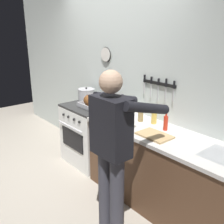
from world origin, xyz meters
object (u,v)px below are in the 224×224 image
at_px(bottle_vinegar, 141,114).
at_px(bottle_olive_oil, 122,106).
at_px(cutting_board, 154,135).
at_px(bottle_hot_sauce, 166,123).
at_px(person_cook, 113,145).
at_px(roasting_pan, 91,102).
at_px(stock_pot, 86,95).
at_px(bottle_cooking_oil, 154,116).
at_px(stove, 90,134).

xyz_separation_m(bottle_vinegar, bottle_olive_oil, (-0.35, 0.01, 0.01)).
distance_m(cutting_board, bottle_hot_sauce, 0.24).
bearing_deg(bottle_olive_oil, person_cook, -46.82).
height_order(roasting_pan, bottle_olive_oil, bottle_olive_oil).
xyz_separation_m(roasting_pan, cutting_board, (1.28, -0.09, -0.08)).
height_order(person_cook, stock_pot, person_cook).
bearing_deg(bottle_cooking_oil, stove, -171.51).
bearing_deg(stove, bottle_cooking_oil, 8.49).
xyz_separation_m(stove, bottle_vinegar, (0.94, 0.10, 0.55)).
distance_m(roasting_pan, bottle_olive_oil, 0.52).
distance_m(bottle_vinegar, bottle_olive_oil, 0.35).
relative_size(stove, person_cook, 0.54).
relative_size(person_cook, bottle_olive_oil, 6.23).
bearing_deg(stove, roasting_pan, -19.25).
height_order(bottle_vinegar, bottle_olive_oil, bottle_olive_oil).
xyz_separation_m(stock_pot, bottle_olive_oil, (0.84, -0.01, 0.02)).
height_order(stove, roasting_pan, roasting_pan).
height_order(stove, stock_pot, stock_pot).
xyz_separation_m(person_cook, cutting_board, (0.03, 0.55, -0.04)).
bearing_deg(bottle_hot_sauce, roasting_pan, -173.84).
distance_m(stove, bottle_olive_oil, 0.82).
height_order(roasting_pan, bottle_vinegar, bottle_vinegar).
bearing_deg(bottle_cooking_oil, roasting_pan, -169.12).
bearing_deg(bottle_olive_oil, bottle_vinegar, -2.03).
relative_size(roasting_pan, bottle_olive_oil, 1.32).
bearing_deg(person_cook, cutting_board, -6.92).
distance_m(person_cook, bottle_olive_oil, 1.08).
height_order(person_cook, bottle_cooking_oil, person_cook).
height_order(person_cook, bottle_hot_sauce, person_cook).
relative_size(roasting_pan, cutting_board, 0.98).
relative_size(roasting_pan, stock_pot, 1.37).
xyz_separation_m(stove, bottle_hot_sauce, (1.33, 0.10, 0.54)).
distance_m(bottle_cooking_oil, bottle_vinegar, 0.17).
height_order(stock_pot, bottle_vinegar, bottle_vinegar).
bearing_deg(bottle_cooking_oil, cutting_board, -47.29).
bearing_deg(stock_pot, person_cook, -26.76).
xyz_separation_m(stove, person_cook, (1.33, -0.67, 0.50)).
xyz_separation_m(roasting_pan, bottle_cooking_oil, (1.01, 0.19, 0.01)).
height_order(stock_pot, cutting_board, stock_pot).
bearing_deg(bottle_vinegar, bottle_hot_sauce, 0.19).
xyz_separation_m(person_cook, bottle_hot_sauce, (-0.00, 0.77, 0.04)).
distance_m(cutting_board, bottle_cooking_oil, 0.40).
relative_size(stock_pot, bottle_olive_oil, 0.97).
height_order(roasting_pan, stock_pot, stock_pot).
bearing_deg(bottle_vinegar, stock_pot, 178.91).
relative_size(roasting_pan, bottle_hot_sauce, 1.66).
bearing_deg(bottle_vinegar, stove, -173.81).
relative_size(stove, roasting_pan, 2.56).
bearing_deg(stove, stock_pot, 153.57).
bearing_deg(bottle_cooking_oil, bottle_vinegar, -158.78).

